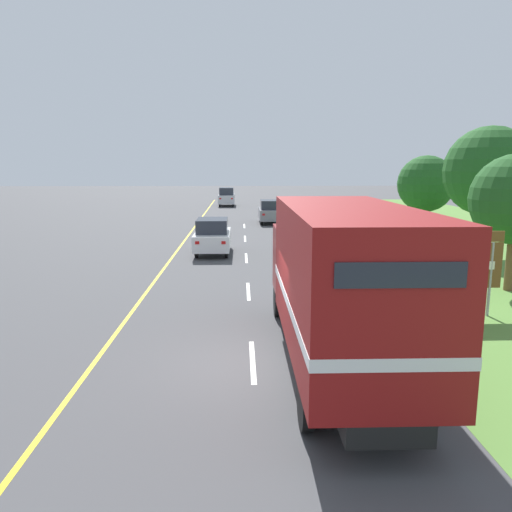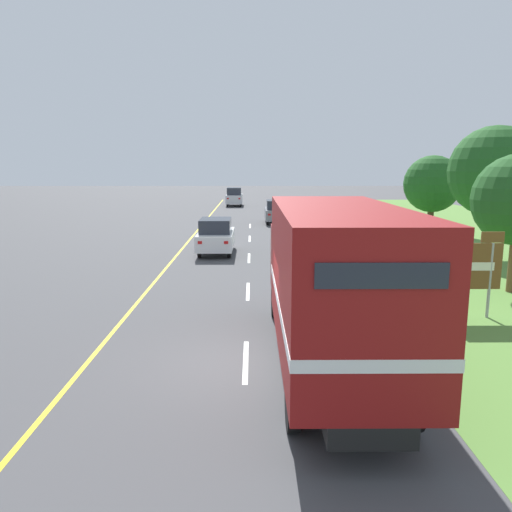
% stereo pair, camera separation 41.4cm
% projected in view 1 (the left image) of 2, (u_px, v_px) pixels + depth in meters
% --- Properties ---
extents(ground_plane, '(200.00, 200.00, 0.00)m').
position_uv_depth(ground_plane, '(253.00, 364.00, 11.56)').
color(ground_plane, '#444447').
extents(grass_shoulder, '(20.00, 71.31, 0.01)m').
position_uv_depth(grass_shoulder, '(463.00, 238.00, 31.37)').
color(grass_shoulder, '#568438').
rests_on(grass_shoulder, ground).
extents(edge_line_yellow, '(0.12, 71.31, 0.01)m').
position_uv_depth(edge_line_yellow, '(185.00, 239.00, 30.85)').
color(edge_line_yellow, yellow).
rests_on(edge_line_yellow, ground).
extents(centre_dash_near, '(0.12, 2.60, 0.01)m').
position_uv_depth(centre_dash_near, '(253.00, 361.00, 11.74)').
color(centre_dash_near, white).
rests_on(centre_dash_near, ground).
extents(centre_dash_mid_a, '(0.12, 2.60, 0.01)m').
position_uv_depth(centre_dash_mid_a, '(248.00, 291.00, 18.23)').
color(centre_dash_mid_a, white).
rests_on(centre_dash_mid_a, ground).
extents(centre_dash_mid_b, '(0.12, 2.60, 0.01)m').
position_uv_depth(centre_dash_mid_b, '(246.00, 258.00, 24.72)').
color(centre_dash_mid_b, white).
rests_on(centre_dash_mid_b, ground).
extents(centre_dash_far, '(0.12, 2.60, 0.01)m').
position_uv_depth(centre_dash_far, '(245.00, 239.00, 31.21)').
color(centre_dash_far, white).
rests_on(centre_dash_far, ground).
extents(centre_dash_farthest, '(0.12, 2.60, 0.01)m').
position_uv_depth(centre_dash_farthest, '(244.00, 226.00, 37.69)').
color(centre_dash_farthest, white).
rests_on(centre_dash_farthest, ground).
extents(horse_trailer_truck, '(2.43, 8.88, 3.73)m').
position_uv_depth(horse_trailer_truck, '(339.00, 280.00, 10.92)').
color(horse_trailer_truck, black).
rests_on(horse_trailer_truck, ground).
extents(lead_car_white, '(1.80, 4.02, 1.83)m').
position_uv_depth(lead_car_white, '(213.00, 236.00, 25.79)').
color(lead_car_white, black).
rests_on(lead_car_white, ground).
extents(lead_car_grey_ahead, '(1.80, 4.07, 1.83)m').
position_uv_depth(lead_car_grey_ahead, '(270.00, 211.00, 39.38)').
color(lead_car_grey_ahead, black).
rests_on(lead_car_grey_ahead, ground).
extents(lead_car_silver_ahead, '(1.80, 4.20, 2.06)m').
position_uv_depth(lead_car_silver_ahead, '(227.00, 197.00, 55.90)').
color(lead_car_silver_ahead, black).
rests_on(lead_car_silver_ahead, ground).
extents(highway_sign, '(2.10, 0.09, 2.61)m').
position_uv_depth(highway_sign, '(468.00, 266.00, 14.96)').
color(highway_sign, '#9E9EA3').
rests_on(highway_sign, ground).
extents(roadside_tree_mid, '(4.37, 4.37, 6.43)m').
position_uv_depth(roadside_tree_mid, '(489.00, 171.00, 24.36)').
color(roadside_tree_mid, brown).
rests_on(roadside_tree_mid, ground).
extents(roadside_tree_far, '(3.72, 3.72, 5.18)m').
position_uv_depth(roadside_tree_far, '(426.00, 184.00, 32.97)').
color(roadside_tree_far, '#4C3823').
rests_on(roadside_tree_far, ground).
extents(delineator_post, '(0.08, 0.08, 0.95)m').
position_uv_depth(delineator_post, '(440.00, 347.00, 11.23)').
color(delineator_post, white).
rests_on(delineator_post, ground).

